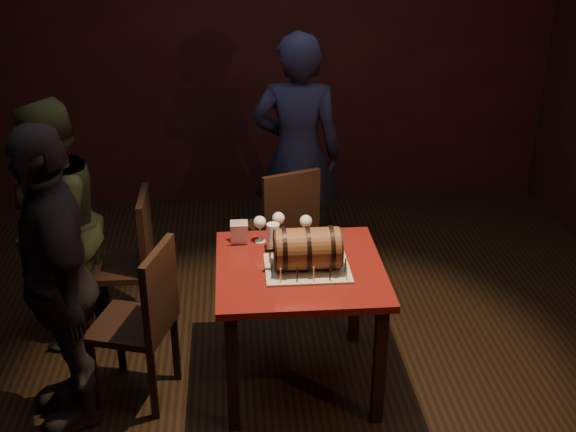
{
  "coord_description": "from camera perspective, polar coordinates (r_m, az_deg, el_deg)",
  "views": [
    {
      "loc": [
        -0.25,
        -3.55,
        2.62
      ],
      "look_at": [
        0.04,
        0.05,
        0.95
      ],
      "focal_mm": 45.0,
      "sensor_mm": 36.0,
      "label": 1
    }
  ],
  "objects": [
    {
      "name": "room_shell",
      "position": [
        3.77,
        -0.6,
        5.88
      ],
      "size": [
        5.04,
        5.04,
        2.8
      ],
      "color": "black",
      "rests_on": "ground"
    },
    {
      "name": "pub_table",
      "position": [
        3.94,
        0.93,
        -5.36
      ],
      "size": [
        0.9,
        0.9,
        0.75
      ],
      "color": "#520E0D",
      "rests_on": "ground"
    },
    {
      "name": "cake_board",
      "position": [
        3.86,
        1.53,
        -4.14
      ],
      "size": [
        0.45,
        0.35,
        0.01
      ],
      "primitive_type": "cube",
      "color": "#AFA68D",
      "rests_on": "pub_table"
    },
    {
      "name": "barrel_cake",
      "position": [
        3.8,
        1.54,
        -2.59
      ],
      "size": [
        0.4,
        0.24,
        0.24
      ],
      "color": "brown",
      "rests_on": "cake_board"
    },
    {
      "name": "birthday_candles",
      "position": [
        3.83,
        1.53,
        -3.53
      ],
      "size": [
        0.4,
        0.3,
        0.09
      ],
      "color": "#FDE397",
      "rests_on": "cake_board"
    },
    {
      "name": "wine_glass_left",
      "position": [
        4.09,
        -2.24,
        -0.58
      ],
      "size": [
        0.07,
        0.07,
        0.16
      ],
      "color": "silver",
      "rests_on": "pub_table"
    },
    {
      "name": "wine_glass_mid",
      "position": [
        4.14,
        -0.76,
        -0.27
      ],
      "size": [
        0.07,
        0.07,
        0.16
      ],
      "color": "silver",
      "rests_on": "pub_table"
    },
    {
      "name": "wine_glass_right",
      "position": [
        4.1,
        1.42,
        -0.5
      ],
      "size": [
        0.07,
        0.07,
        0.16
      ],
      "color": "silver",
      "rests_on": "pub_table"
    },
    {
      "name": "pint_of_ale",
      "position": [
        4.04,
        -1.19,
        -1.65
      ],
      "size": [
        0.07,
        0.07,
        0.15
      ],
      "color": "silver",
      "rests_on": "pub_table"
    },
    {
      "name": "menu_card",
      "position": [
        4.1,
        -3.87,
        -1.39
      ],
      "size": [
        0.1,
        0.05,
        0.13
      ],
      "primitive_type": null,
      "color": "white",
      "rests_on": "pub_table"
    },
    {
      "name": "chair_back",
      "position": [
        4.88,
        -0.23,
        -0.67
      ],
      "size": [
        0.51,
        0.51,
        0.93
      ],
      "color": "black",
      "rests_on": "ground"
    },
    {
      "name": "chair_left_rear",
      "position": [
        4.57,
        -12.29,
        -3.14
      ],
      "size": [
        0.4,
        0.4,
        0.93
      ],
      "color": "black",
      "rests_on": "ground"
    },
    {
      "name": "chair_left_front",
      "position": [
        3.96,
        -11.25,
        -7.75
      ],
      "size": [
        0.5,
        0.5,
        0.93
      ],
      "color": "black",
      "rests_on": "ground"
    },
    {
      "name": "person_back",
      "position": [
        5.12,
        0.73,
        4.83
      ],
      "size": [
        0.69,
        0.5,
        1.75
      ],
      "primitive_type": "imported",
      "rotation": [
        0.0,
        0.0,
        3.0
      ],
      "color": "#1B1C37",
      "rests_on": "ground"
    },
    {
      "name": "person_left_rear",
      "position": [
        4.51,
        -18.01,
        -0.78
      ],
      "size": [
        0.72,
        0.85,
        1.53
      ],
      "primitive_type": "imported",
      "rotation": [
        0.0,
        0.0,
        -1.78
      ],
      "color": "#3C4020",
      "rests_on": "ground"
    },
    {
      "name": "person_left_front",
      "position": [
        3.79,
        -17.84,
        -4.82
      ],
      "size": [
        0.72,
        1.04,
        1.65
      ],
      "primitive_type": "imported",
      "rotation": [
        0.0,
        0.0,
        -1.2
      ],
      "color": "black",
      "rests_on": "ground"
    }
  ]
}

